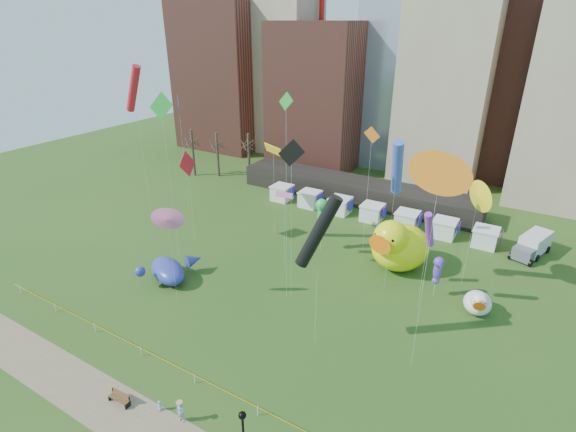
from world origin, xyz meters
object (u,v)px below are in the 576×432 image
Objects in this scene: whale_inflatable at (169,270)px; park_bench at (120,397)px; seahorse_green at (322,213)px; box_truck at (533,245)px; woman at (181,412)px; small_duck at (478,302)px; big_duck at (399,245)px; toddler at (160,406)px; seahorse_purple at (438,268)px.

park_bench is at bearing -32.84° from whale_inflatable.
seahorse_green reaches higher than box_truck.
seahorse_green is at bearing 88.99° from woman.
seahorse_green reaches higher than woman.
seahorse_green is at bearing 159.18° from small_duck.
big_duck is 29.70m from toddler.
small_duck reaches higher than woman.
small_duck is (9.36, -4.27, -1.72)m from big_duck.
big_duck is at bearing -1.83° from seahorse_green.
woman is at bearing -18.23° from whale_inflatable.
box_truck reaches higher than whale_inflatable.
box_truck is (33.83, 26.47, 0.17)m from whale_inflatable.
woman reaches higher than park_bench.
woman is at bearing -133.29° from small_duck.
woman is at bearing -138.12° from seahorse_purple.
box_truck is at bearing 62.88° from whale_inflatable.
whale_inflatable is at bearing -133.41° from seahorse_green.
toddler is at bearing -99.94° from box_truck.
seahorse_purple is at bearing 160.65° from small_duck.
small_duck is 0.56× the size of seahorse_green.
woman is 2.05× the size of toddler.
woman is at bearing -0.23° from toddler.
seahorse_green is at bearing -161.31° from big_duck.
whale_inflatable is 1.09× the size of box_truck.
seahorse_purple is at bearing 58.37° from toddler.
whale_inflatable is at bearing 129.85° from woman.
seahorse_green reaches higher than small_duck.
big_duck is 1.96× the size of seahorse_purple.
small_duck is 2.17× the size of woman.
big_duck reaches higher than seahorse_purple.
big_duck is 9.70m from seahorse_green.
box_truck is at bearing 56.35° from big_duck.
big_duck is at bearing -120.15° from box_truck.
small_duck is 4.82m from seahorse_purple.
whale_inflatable is 4.09× the size of woman.
big_duck is at bearing 122.19° from seahorse_purple.
seahorse_green reaches higher than big_duck.
toddler is at bearing -141.80° from seahorse_purple.
seahorse_green is 1.46× the size of seahorse_purple.
seahorse_purple is 28.44m from toddler.
park_bench is at bearing -145.90° from seahorse_purple.
seahorse_green is 14.93m from seahorse_purple.
seahorse_purple is 5.47× the size of toddler.
toddler is (-21.69, -39.83, -0.90)m from box_truck.
box_truck is at bearing 56.09° from park_bench.
whale_inflatable is (-30.07, -10.71, -0.09)m from small_duck.
seahorse_purple reaches higher than woman.
seahorse_green is 18.67m from whale_inflatable.
box_truck is (3.76, 15.77, 0.08)m from small_duck.
box_truck is at bearing 38.93° from seahorse_purple.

